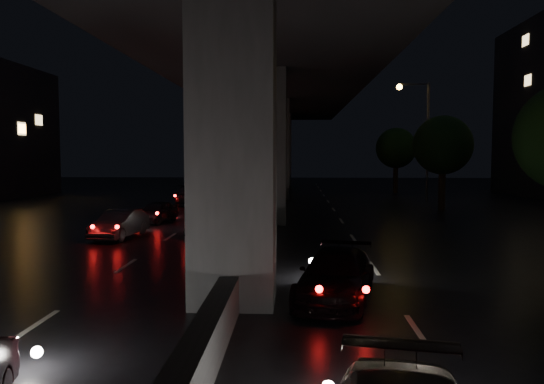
{
  "coord_description": "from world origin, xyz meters",
  "views": [
    {
      "loc": [
        1.5,
        -22.78,
        3.62
      ],
      "look_at": [
        0.34,
        3.1,
        1.78
      ],
      "focal_mm": 35.0,
      "sensor_mm": 36.0,
      "label": 1
    }
  ],
  "objects": [
    {
      "name": "ground",
      "position": [
        0.0,
        0.0,
        0.0
      ],
      "size": [
        120.0,
        120.0,
        0.0
      ],
      "primitive_type": "plane",
      "color": "black",
      "rests_on": "ground"
    },
    {
      "name": "car_9",
      "position": [
        -3.0,
        20.88,
        0.53
      ],
      "size": [
        1.62,
        3.38,
        1.07
      ],
      "primitive_type": "imported",
      "rotation": [
        0.0,
        0.0,
        0.16
      ],
      "color": "#3E3B35",
      "rests_on": "ground"
    },
    {
      "name": "median_barrier",
      "position": [
        0.0,
        5.0,
        0.42
      ],
      "size": [
        0.45,
        70.0,
        0.85
      ],
      "primitive_type": "cube",
      "color": "#323235",
      "rests_on": "ground"
    },
    {
      "name": "car_4",
      "position": [
        -6.14,
        -0.24,
        0.6
      ],
      "size": [
        1.71,
        3.78,
        1.2
      ],
      "primitive_type": "imported",
      "rotation": [
        0.0,
        0.0,
        -0.12
      ],
      "color": "black",
      "rests_on": "ground"
    },
    {
      "name": "car_8",
      "position": [
        -2.49,
        13.68,
        0.55
      ],
      "size": [
        1.59,
        3.32,
        1.09
      ],
      "primitive_type": "imported",
      "rotation": [
        0.0,
        0.0,
        0.1
      ],
      "color": "black",
      "rests_on": "ground"
    },
    {
      "name": "tree_d",
      "position": [
        11.0,
        28.0,
        4.2
      ],
      "size": [
        3.8,
        3.8,
        6.12
      ],
      "color": "black",
      "rests_on": "ground"
    },
    {
      "name": "car_5",
      "position": [
        -2.61,
        0.85,
        0.54
      ],
      "size": [
        1.26,
        3.29,
        1.07
      ],
      "primitive_type": "imported",
      "rotation": [
        0.0,
        0.0,
        -0.04
      ],
      "color": "black",
      "rests_on": "ground"
    },
    {
      "name": "car_11",
      "position": [
        -6.26,
        30.29,
        0.53
      ],
      "size": [
        1.76,
        3.8,
        1.06
      ],
      "primitive_type": "imported",
      "rotation": [
        0.0,
        0.0,
        0.0
      ],
      "color": "black",
      "rests_on": "ground"
    },
    {
      "name": "tree_c",
      "position": [
        11.0,
        12.0,
        4.2
      ],
      "size": [
        3.8,
        3.8,
        6.12
      ],
      "color": "black",
      "rests_on": "ground"
    },
    {
      "name": "car_6",
      "position": [
        -5.9,
        4.98,
        0.57
      ],
      "size": [
        1.92,
        3.53,
        1.14
      ],
      "primitive_type": "imported",
      "rotation": [
        0.0,
        0.0,
        -0.18
      ],
      "color": "black",
      "rests_on": "ground"
    },
    {
      "name": "viaduct",
      "position": [
        0.0,
        5.0,
        8.34
      ],
      "size": [
        12.0,
        80.0,
        10.5
      ],
      "color": "#323235",
      "rests_on": "ground"
    },
    {
      "name": "streetlight_far",
      "position": [
        10.97,
        18.0,
        5.66
      ],
      "size": [
        2.52,
        0.44,
        9.0
      ],
      "color": "#2D2D33",
      "rests_on": "ground"
    },
    {
      "name": "car_3",
      "position": [
        2.52,
        -9.72,
        0.6
      ],
      "size": [
        2.53,
        4.41,
        1.2
      ],
      "primitive_type": "imported",
      "rotation": [
        0.0,
        0.0,
        -0.21
      ],
      "color": "black",
      "rests_on": "ground"
    },
    {
      "name": "car_10",
      "position": [
        -2.52,
        26.84,
        0.6
      ],
      "size": [
        2.97,
        4.64,
        1.19
      ],
      "primitive_type": "imported",
      "rotation": [
        0.0,
        0.0,
        -0.25
      ],
      "color": "black",
      "rests_on": "ground"
    },
    {
      "name": "car_7",
      "position": [
        -6.21,
        15.04,
        0.66
      ],
      "size": [
        2.73,
        4.83,
        1.32
      ],
      "primitive_type": "imported",
      "rotation": [
        0.0,
        0.0,
        0.2
      ],
      "color": "black",
      "rests_on": "ground"
    }
  ]
}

